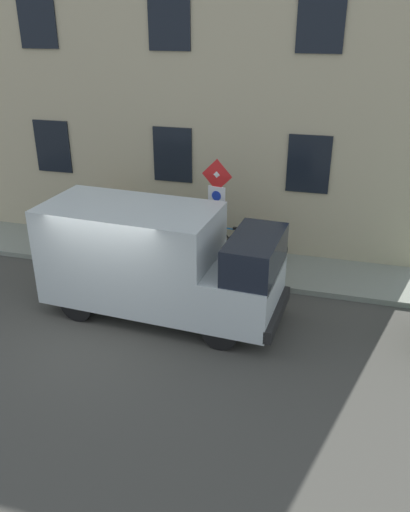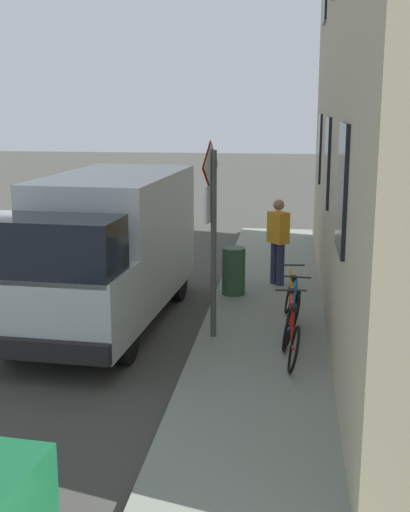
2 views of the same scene
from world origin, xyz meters
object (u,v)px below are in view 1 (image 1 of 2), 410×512
(sign_post_stacked, at_px, (217,202))
(delivery_van, at_px, (157,260))
(bicycle_blue, at_px, (227,243))
(litter_bin, at_px, (130,246))
(bicycle_orange, at_px, (200,240))
(bicycle_red, at_px, (256,246))
(pedestrian, at_px, (113,216))

(sign_post_stacked, bearing_deg, delivery_van, 155.32)
(sign_post_stacked, height_order, bicycle_blue, sign_post_stacked)
(litter_bin, bearing_deg, bicycle_orange, -55.68)
(bicycle_orange, height_order, litter_bin, litter_bin)
(bicycle_red, relative_size, pedestrian, 1.00)
(bicycle_orange, xyz_separation_m, litter_bin, (-1.11, 1.63, 0.08))
(pedestrian, bearing_deg, bicycle_blue, 53.21)
(delivery_van, height_order, bicycle_orange, delivery_van)
(sign_post_stacked, height_order, bicycle_orange, sign_post_stacked)
(bicycle_blue, distance_m, litter_bin, 2.67)
(bicycle_blue, height_order, pedestrian, pedestrian)
(pedestrian, bearing_deg, bicycle_red, 52.12)
(sign_post_stacked, distance_m, pedestrian, 3.53)
(sign_post_stacked, relative_size, bicycle_red, 1.70)
(bicycle_blue, distance_m, bicycle_orange, 0.80)
(bicycle_blue, bearing_deg, bicycle_red, -173.21)
(bicycle_red, relative_size, bicycle_blue, 1.00)
(sign_post_stacked, bearing_deg, bicycle_blue, 0.14)
(bicycle_orange, relative_size, litter_bin, 1.91)
(bicycle_red, relative_size, litter_bin, 1.91)
(delivery_van, height_order, bicycle_blue, delivery_van)
(pedestrian, relative_size, litter_bin, 1.91)
(bicycle_red, bearing_deg, bicycle_orange, -3.44)
(sign_post_stacked, bearing_deg, bicycle_red, -32.47)
(bicycle_red, bearing_deg, litter_bin, 15.58)
(bicycle_red, height_order, pedestrian, pedestrian)
(sign_post_stacked, bearing_deg, litter_bin, 86.76)
(sign_post_stacked, bearing_deg, bicycle_orange, 32.68)
(litter_bin, bearing_deg, pedestrian, 45.23)
(delivery_van, relative_size, bicycle_red, 3.17)
(sign_post_stacked, relative_size, delivery_van, 0.54)
(delivery_van, distance_m, bicycle_blue, 3.38)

